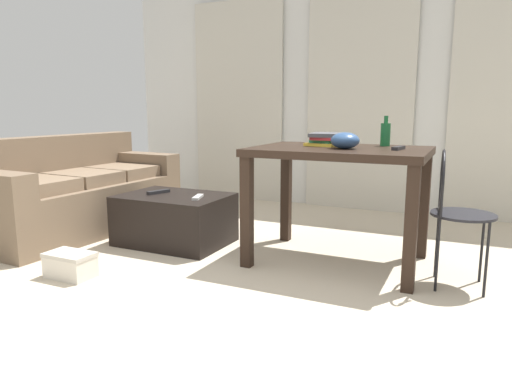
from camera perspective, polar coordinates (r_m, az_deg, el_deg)
The scene contains 14 objects.
ground_plane at distance 3.25m, azimuth 4.12°, elevation -8.50°, with size 7.71×7.71×0.00m, color beige.
wall_back at distance 5.01m, azimuth 12.78°, elevation 11.89°, with size 5.42×0.10×2.42m, color silver.
curtains at distance 4.92m, azimuth 12.52°, elevation 10.75°, with size 3.85×0.03×2.22m.
couch at distance 4.30m, azimuth -21.20°, elevation -0.22°, with size 0.89×1.81×0.81m.
coffee_table at distance 3.68m, azimuth -9.91°, elevation -3.29°, with size 0.82×0.59×0.38m.
craft_table at distance 3.15m, azimuth 10.18°, elevation 3.20°, with size 1.13×0.80×0.79m.
wire_chair at distance 2.93m, azimuth 22.98°, elevation -1.17°, with size 0.36×0.37×0.81m.
bottle_near at distance 3.33m, azimuth 15.58°, elevation 6.87°, with size 0.07×0.07×0.21m.
bowl at distance 3.04m, azimuth 10.86°, elevation 6.21°, with size 0.18×0.18×0.11m, color #2D4C7A.
book_stack at distance 3.30m, azimuth 8.63°, elevation 6.43°, with size 0.27×0.30×0.09m.
tv_remote_on_table at distance 3.06m, azimuth 17.05°, elevation 5.17°, with size 0.04×0.15×0.02m, color #232326.
tv_remote_primary at distance 3.47m, azimuth -7.15°, elevation -0.62°, with size 0.05×0.18×0.02m, color #B7B7B2.
tv_remote_secondary at distance 3.72m, azimuth -11.86°, elevation 0.01°, with size 0.04×0.19×0.02m, color #232326.
shoebox at distance 3.15m, azimuth -21.80°, elevation -8.29°, with size 0.30×0.19×0.16m.
Camera 1 is at (1.10, -1.67, 1.04)m, focal length 32.65 mm.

